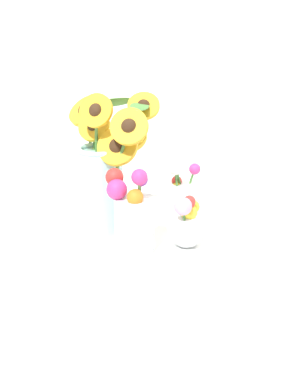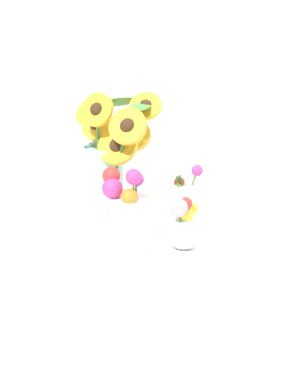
{
  "view_description": "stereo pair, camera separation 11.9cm",
  "coord_description": "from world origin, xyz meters",
  "px_view_note": "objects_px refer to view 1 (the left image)",
  "views": [
    {
      "loc": [
        0.44,
        -0.95,
        0.5
      ],
      "look_at": [
        -0.04,
        0.07,
        0.13
      ],
      "focal_mm": 50.0,
      "sensor_mm": 36.0,
      "label": 1
    },
    {
      "loc": [
        0.54,
        -0.9,
        0.5
      ],
      "look_at": [
        -0.04,
        0.07,
        0.13
      ],
      "focal_mm": 50.0,
      "sensor_mm": 36.0,
      "label": 2
    }
  ],
  "objects_px": {
    "serving_tray": "(144,240)",
    "mason_jar_sunflowers": "(105,169)",
    "vase_small_back": "(181,198)",
    "vase_bulb_right": "(187,224)",
    "vase_small_center": "(132,216)"
  },
  "relations": [
    {
      "from": "mason_jar_sunflowers",
      "to": "serving_tray",
      "type": "bearing_deg",
      "value": 1.95
    },
    {
      "from": "serving_tray",
      "to": "vase_bulb_right",
      "type": "distance_m",
      "value": 0.13
    },
    {
      "from": "mason_jar_sunflowers",
      "to": "vase_bulb_right",
      "type": "relative_size",
      "value": 2.7
    },
    {
      "from": "vase_bulb_right",
      "to": "serving_tray",
      "type": "bearing_deg",
      "value": 169.34
    },
    {
      "from": "serving_tray",
      "to": "mason_jar_sunflowers",
      "type": "xyz_separation_m",
      "value": [
        -0.1,
        -0.0,
        0.16
      ]
    },
    {
      "from": "vase_small_back",
      "to": "vase_small_center",
      "type": "bearing_deg",
      "value": -103.58
    },
    {
      "from": "mason_jar_sunflowers",
      "to": "vase_small_back",
      "type": "relative_size",
      "value": 1.83
    },
    {
      "from": "serving_tray",
      "to": "mason_jar_sunflowers",
      "type": "height_order",
      "value": "mason_jar_sunflowers"
    },
    {
      "from": "vase_bulb_right",
      "to": "vase_small_back",
      "type": "relative_size",
      "value": 0.68
    },
    {
      "from": "vase_small_center",
      "to": "vase_bulb_right",
      "type": "xyz_separation_m",
      "value": [
        0.1,
        0.07,
        -0.03
      ]
    },
    {
      "from": "serving_tray",
      "to": "mason_jar_sunflowers",
      "type": "distance_m",
      "value": 0.19
    },
    {
      "from": "mason_jar_sunflowers",
      "to": "vase_small_back",
      "type": "height_order",
      "value": "mason_jar_sunflowers"
    },
    {
      "from": "vase_small_center",
      "to": "vase_small_back",
      "type": "bearing_deg",
      "value": 76.42
    },
    {
      "from": "mason_jar_sunflowers",
      "to": "vase_small_back",
      "type": "distance_m",
      "value": 0.19
    },
    {
      "from": "serving_tray",
      "to": "mason_jar_sunflowers",
      "type": "bearing_deg",
      "value": -178.05
    }
  ]
}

